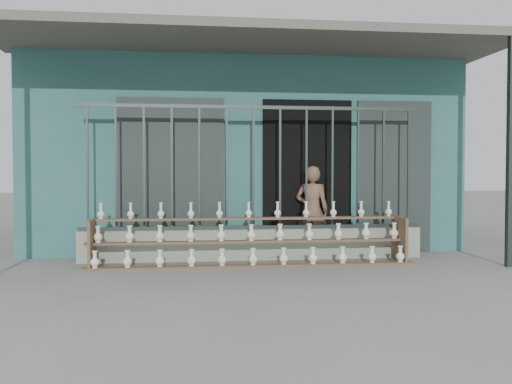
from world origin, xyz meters
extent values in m
plane|color=slate|center=(0.00, 0.00, 0.00)|extent=(60.00, 60.00, 0.00)
cube|color=#2D605F|center=(0.00, 4.30, 1.60)|extent=(7.00, 5.00, 3.20)
cube|color=black|center=(0.90, 1.82, 1.20)|extent=(1.40, 0.12, 2.40)
cube|color=#1E2826|center=(-1.20, 1.78, 1.20)|extent=(1.60, 0.08, 2.40)
cube|color=#1E2826|center=(2.30, 1.78, 1.20)|extent=(1.20, 0.08, 2.40)
cube|color=#59544C|center=(0.00, 1.20, 3.15)|extent=(7.40, 2.00, 0.12)
cube|color=#283330|center=(3.35, 0.25, 1.55)|extent=(0.08, 0.08, 3.10)
cube|color=gray|center=(0.00, 1.30, 0.23)|extent=(5.00, 0.20, 0.45)
cube|color=#283330|center=(-2.35, 1.30, 1.35)|extent=(0.03, 0.03, 1.80)
cube|color=#283330|center=(-1.96, 1.30, 1.35)|extent=(0.03, 0.03, 1.80)
cube|color=#283330|center=(-1.57, 1.30, 1.35)|extent=(0.03, 0.03, 1.80)
cube|color=#283330|center=(-1.18, 1.30, 1.35)|extent=(0.03, 0.03, 1.80)
cube|color=#283330|center=(-0.78, 1.30, 1.35)|extent=(0.03, 0.03, 1.80)
cube|color=#283330|center=(-0.39, 1.30, 1.35)|extent=(0.03, 0.03, 1.80)
cube|color=#283330|center=(0.00, 1.30, 1.35)|extent=(0.03, 0.03, 1.80)
cube|color=#283330|center=(0.39, 1.30, 1.35)|extent=(0.03, 0.03, 1.80)
cube|color=#283330|center=(0.78, 1.30, 1.35)|extent=(0.03, 0.03, 1.80)
cube|color=#283330|center=(1.17, 1.30, 1.35)|extent=(0.03, 0.03, 1.80)
cube|color=#283330|center=(1.57, 1.30, 1.35)|extent=(0.03, 0.03, 1.80)
cube|color=#283330|center=(1.96, 1.30, 1.35)|extent=(0.03, 0.03, 1.80)
cube|color=#283330|center=(2.35, 1.30, 1.35)|extent=(0.03, 0.03, 1.80)
cube|color=#283330|center=(0.00, 1.30, 2.22)|extent=(5.00, 0.04, 0.05)
cube|color=#283330|center=(0.00, 1.30, 0.47)|extent=(5.00, 0.04, 0.05)
cube|color=brown|center=(-0.08, 0.65, 0.01)|extent=(4.50, 0.18, 0.03)
cube|color=brown|center=(-0.08, 0.90, 0.32)|extent=(4.50, 0.18, 0.03)
cube|color=brown|center=(-0.08, 1.15, 0.61)|extent=(4.50, 0.18, 0.03)
cube|color=brown|center=(-2.23, 0.90, 0.32)|extent=(0.04, 0.55, 0.64)
cube|color=brown|center=(2.07, 0.90, 0.32)|extent=(0.04, 0.55, 0.64)
imported|color=brown|center=(0.94, 1.60, 0.69)|extent=(0.58, 0.48, 1.38)
camera|label=1|loc=(-0.97, -6.93, 1.28)|focal=40.00mm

